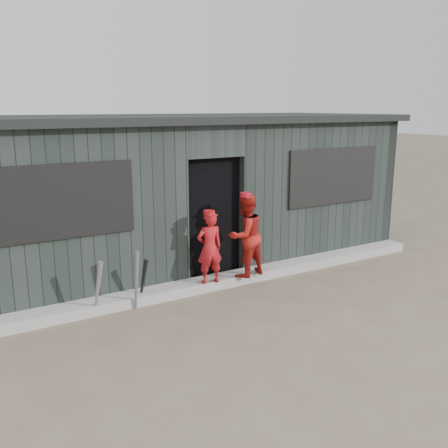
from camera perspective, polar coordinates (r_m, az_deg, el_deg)
ground at (r=6.62m, az=8.19°, el=-11.58°), size 80.00×80.00×0.00m
curb at (r=7.97m, az=-0.07°, el=-6.46°), size 8.00×0.36×0.15m
bat_left at (r=6.88m, az=-14.24°, el=-7.19°), size 0.14×0.31×0.82m
bat_mid at (r=7.01m, az=-9.98°, el=-6.37°), size 0.10×0.18×0.87m
bat_right at (r=7.25m, az=-9.24°, el=-6.44°), size 0.10×0.30×0.69m
player_red_left at (r=7.50m, az=-1.67°, el=-2.73°), size 0.43×0.30×1.10m
player_red_right at (r=7.79m, az=2.45°, el=-1.33°), size 0.71×0.60×1.31m
player_grey_back at (r=8.67m, az=1.28°, el=-1.09°), size 0.67×0.51×1.23m
dugout at (r=9.11m, az=-5.53°, el=3.87°), size 8.30×3.30×2.62m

